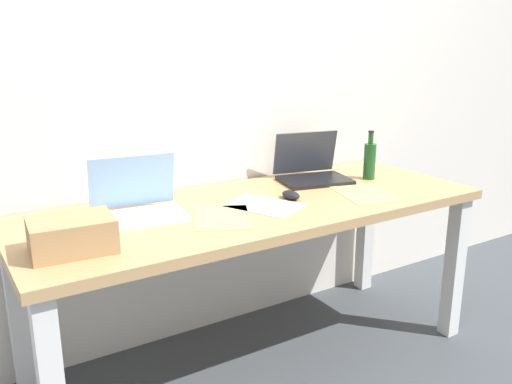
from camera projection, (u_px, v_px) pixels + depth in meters
The scene contains 11 objects.
ground_plane at pixel (256, 359), 2.48m from camera, with size 8.00×8.00×0.00m, color #42474C.
back_wall at pixel (206, 59), 2.47m from camera, with size 5.20×0.08×2.60m, color silver.
desk at pixel (256, 224), 2.30m from camera, with size 1.96×0.73×0.73m.
laptop_left at pixel (138, 204), 2.10m from camera, with size 0.36×0.29×0.23m.
laptop_right at pixel (311, 170), 2.64m from camera, with size 0.37×0.32×0.22m.
beer_bottle at pixel (370, 160), 2.65m from camera, with size 0.06×0.06×0.24m.
computer_mouse at pixel (291, 195), 2.34m from camera, with size 0.06×0.10×0.03m, color black.
cardboard_box at pixel (72, 235), 1.76m from camera, with size 0.26×0.19×0.11m, color tan.
paper_yellow_folder at pixel (222, 217), 2.10m from camera, with size 0.21×0.30×0.00m, color #F4E06B.
paper_sheet_center at pixel (264, 205), 2.25m from camera, with size 0.21×0.30×0.00m, color white.
paper_sheet_front_right at pixel (365, 194), 2.41m from camera, with size 0.21×0.30×0.00m, color #F4E06B.
Camera 1 is at (-1.15, -1.85, 1.40)m, focal length 38.60 mm.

